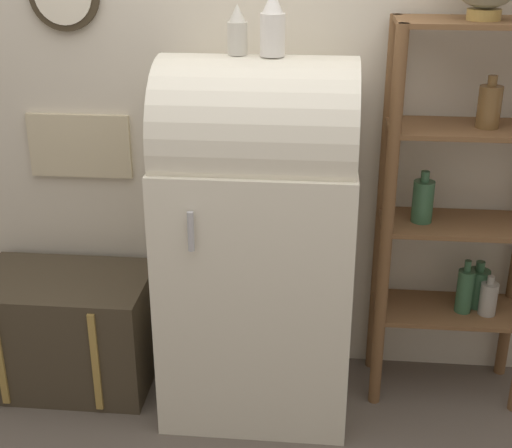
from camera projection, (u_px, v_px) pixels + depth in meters
The scene contains 7 objects.
ground_plane at pixel (252, 426), 2.98m from camera, with size 12.00×12.00×0.00m, color #60564C.
wall_back at pixel (265, 77), 2.98m from camera, with size 7.00×0.09×2.70m.
refrigerator at pixel (258, 236), 2.89m from camera, with size 0.76×0.67×1.50m.
suitcase_trunk at pixel (67, 329), 3.20m from camera, with size 0.75×0.50×0.51m.
shelf_unit at pixel (462, 206), 2.90m from camera, with size 0.65×0.33×1.62m.
vase_left at pixel (237, 31), 2.59m from camera, with size 0.07×0.07×0.18m.
vase_center at pixel (273, 26), 2.56m from camera, with size 0.09×0.09×0.23m.
Camera 1 is at (0.25, -2.40, 1.94)m, focal length 50.00 mm.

